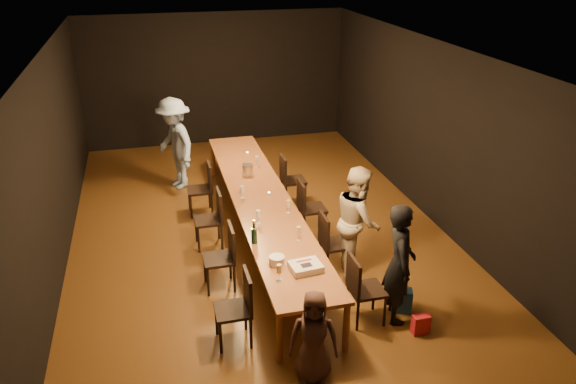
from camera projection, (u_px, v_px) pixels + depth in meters
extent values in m
plane|color=#482B12|center=(262.00, 239.00, 9.14)|extent=(10.00, 10.00, 0.00)
cube|color=black|center=(216.00, 79.00, 12.93)|extent=(6.00, 0.04, 3.00)
cube|color=black|center=(399.00, 383.00, 4.11)|extent=(6.00, 0.04, 3.00)
cube|color=black|center=(50.00, 171.00, 7.84)|extent=(0.04, 10.00, 3.00)
cube|color=black|center=(439.00, 137.00, 9.19)|extent=(0.04, 10.00, 3.00)
cube|color=silver|center=(258.00, 53.00, 7.90)|extent=(6.00, 10.00, 0.04)
cube|color=brown|center=(261.00, 199.00, 8.84)|extent=(0.90, 6.00, 0.05)
cylinder|color=brown|center=(279.00, 338.00, 6.34)|extent=(0.08, 0.08, 0.70)
cylinder|color=brown|center=(346.00, 326.00, 6.52)|extent=(0.08, 0.08, 0.70)
cylinder|color=brown|center=(213.00, 159.00, 11.46)|extent=(0.08, 0.08, 0.70)
cylinder|color=brown|center=(251.00, 156.00, 11.64)|extent=(0.08, 0.08, 0.70)
imported|color=black|center=(400.00, 263.00, 6.94)|extent=(0.52, 0.66, 1.60)
imported|color=beige|center=(358.00, 220.00, 7.97)|extent=(0.77, 0.90, 1.63)
imported|color=#84A0CC|center=(175.00, 144.00, 10.70)|extent=(1.05, 1.32, 1.78)
imported|color=#462D27|center=(314.00, 337.00, 6.04)|extent=(0.62, 0.49, 1.11)
cube|color=red|center=(421.00, 324.00, 6.91)|extent=(0.22, 0.12, 0.26)
cube|color=#24599D|center=(402.00, 300.00, 7.32)|extent=(0.30, 0.25, 0.32)
cube|color=white|center=(306.00, 267.00, 6.88)|extent=(0.41, 0.34, 0.09)
cube|color=black|center=(306.00, 265.00, 6.83)|extent=(0.14, 0.11, 0.00)
cube|color=red|center=(304.00, 261.00, 6.93)|extent=(0.20, 0.05, 0.00)
cylinder|color=white|center=(277.00, 260.00, 6.99)|extent=(0.23, 0.23, 0.11)
cylinder|color=#BCBDC1|center=(248.00, 170.00, 9.59)|extent=(0.22, 0.22, 0.20)
cylinder|color=#B2B7B2|center=(311.00, 270.00, 6.86)|extent=(0.05, 0.05, 0.03)
cylinder|color=#B2B7B2|center=(269.00, 193.00, 8.92)|extent=(0.05, 0.05, 0.03)
cylinder|color=#B2B7B2|center=(247.00, 153.00, 10.59)|extent=(0.05, 0.05, 0.03)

